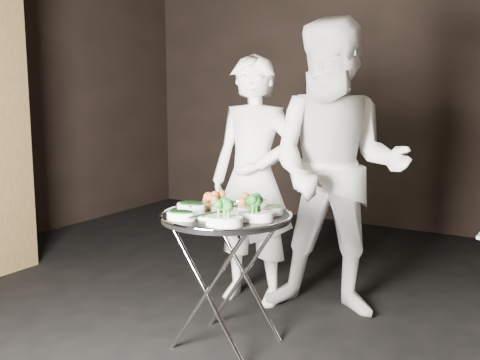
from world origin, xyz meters
The scene contains 15 objects.
wall_back centered at (0.00, 3.52, 1.50)m, with size 6.00×0.05×3.00m, color black.
tray_stand centered at (-0.01, 0.23, 0.43)m, with size 0.52×0.44×0.76m.
serving_tray centered at (-0.01, 0.23, 0.77)m, with size 0.74×0.74×0.04m.
potato_plate_a centered at (-0.18, 0.38, 0.81)m, with size 0.21×0.21×0.07m.
potato_plate_b centered at (0.03, 0.43, 0.81)m, with size 0.21×0.21×0.08m.
greens_bowl centered at (0.21, 0.37, 0.81)m, with size 0.12×0.12×0.07m.
asparagus_plate_a centered at (-0.01, 0.23, 0.79)m, with size 0.19×0.12×0.04m.
asparagus_plate_b centered at (-0.05, 0.08, 0.79)m, with size 0.19×0.13×0.03m.
spinach_bowl_a centered at (-0.22, 0.18, 0.81)m, with size 0.19×0.13×0.07m.
spinach_bowl_b centered at (-0.15, -0.01, 0.81)m, with size 0.18×0.14×0.06m.
broccoli_bowl_a centered at (0.21, 0.19, 0.81)m, with size 0.23×0.20×0.08m.
broccoli_bowl_b centered at (0.12, 0.00, 0.81)m, with size 0.23×0.20×0.08m.
serving_utensils centered at (0.01, 0.30, 0.82)m, with size 0.57×0.40×0.01m.
waiter_left centered at (-0.24, 0.94, 0.84)m, with size 0.62×0.40×1.69m, color white.
waiter_right centered at (0.32, 1.02, 0.96)m, with size 0.93×0.72×1.91m, color white.
Camera 1 is at (1.78, -2.54, 1.52)m, focal length 45.00 mm.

